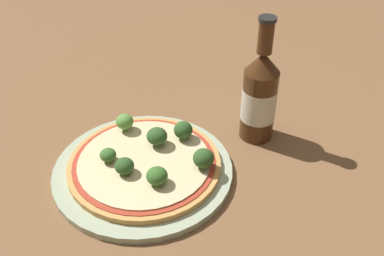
% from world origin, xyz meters
% --- Properties ---
extents(ground_plane, '(3.00, 3.00, 0.00)m').
position_xyz_m(ground_plane, '(0.00, 0.00, 0.00)').
color(ground_plane, brown).
extents(plate, '(0.29, 0.29, 0.01)m').
position_xyz_m(plate, '(-0.02, -0.02, 0.01)').
color(plate, '#A3B293').
rests_on(plate, ground_plane).
extents(pizza, '(0.25, 0.25, 0.01)m').
position_xyz_m(pizza, '(-0.02, -0.01, 0.02)').
color(pizza, tan).
rests_on(pizza, plate).
extents(broccoli_floret_0, '(0.03, 0.03, 0.03)m').
position_xyz_m(broccoli_floret_0, '(-0.10, 0.02, 0.04)').
color(broccoli_floret_0, '#6B8E51').
rests_on(broccoli_floret_0, pizza).
extents(broccoli_floret_1, '(0.03, 0.03, 0.02)m').
position_xyz_m(broccoli_floret_1, '(-0.06, -0.05, 0.04)').
color(broccoli_floret_1, '#6B8E51').
rests_on(broccoli_floret_1, pizza).
extents(broccoli_floret_2, '(0.03, 0.03, 0.03)m').
position_xyz_m(broccoli_floret_2, '(-0.02, -0.05, 0.04)').
color(broccoli_floret_2, '#6B8E51').
rests_on(broccoli_floret_2, pizza).
extents(broccoli_floret_3, '(0.03, 0.03, 0.03)m').
position_xyz_m(broccoli_floret_3, '(0.03, -0.04, 0.04)').
color(broccoli_floret_3, '#6B8E51').
rests_on(broccoli_floret_3, pizza).
extents(broccoli_floret_4, '(0.03, 0.03, 0.03)m').
position_xyz_m(broccoli_floret_4, '(-0.01, 0.07, 0.04)').
color(broccoli_floret_4, '#6B8E51').
rests_on(broccoli_floret_4, pizza).
extents(broccoli_floret_5, '(0.03, 0.03, 0.03)m').
position_xyz_m(broccoli_floret_5, '(-0.03, 0.03, 0.04)').
color(broccoli_floret_5, '#6B8E51').
rests_on(broccoli_floret_5, pizza).
extents(broccoli_floret_6, '(0.03, 0.03, 0.03)m').
position_xyz_m(broccoli_floret_6, '(0.06, 0.04, 0.04)').
color(broccoli_floret_6, '#6B8E51').
rests_on(broccoli_floret_6, pizza).
extents(beer_bottle, '(0.06, 0.06, 0.23)m').
position_xyz_m(beer_bottle, '(0.05, 0.19, 0.08)').
color(beer_bottle, '#472814').
rests_on(beer_bottle, ground_plane).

